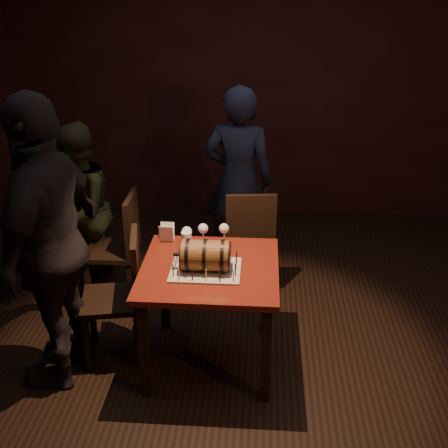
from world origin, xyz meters
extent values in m
plane|color=black|center=(0.00, 0.00, 0.00)|extent=(5.00, 5.00, 0.00)
cube|color=black|center=(0.00, 2.50, 1.40)|extent=(5.00, 0.04, 2.80)
cube|color=#50140D|center=(-0.16, -0.19, 0.73)|extent=(0.90, 0.90, 0.04)
cube|color=black|center=(-0.54, -0.57, 0.35)|extent=(0.06, 0.06, 0.71)
cube|color=black|center=(0.22, -0.57, 0.35)|extent=(0.06, 0.06, 0.71)
cube|color=black|center=(-0.54, 0.19, 0.35)|extent=(0.06, 0.06, 0.71)
cube|color=black|center=(0.22, 0.19, 0.35)|extent=(0.06, 0.06, 0.71)
cube|color=#B0A48E|center=(-0.18, -0.25, 0.76)|extent=(0.45, 0.35, 0.01)
cylinder|color=brown|center=(-0.18, -0.25, 0.86)|extent=(0.30, 0.20, 0.20)
cylinder|color=black|center=(-0.29, -0.25, 0.86)|extent=(0.02, 0.22, 0.22)
cylinder|color=black|center=(-0.18, -0.25, 0.86)|extent=(0.02, 0.22, 0.22)
cylinder|color=black|center=(-0.07, -0.25, 0.86)|extent=(0.02, 0.22, 0.22)
cylinder|color=black|center=(-0.33, -0.25, 0.86)|extent=(0.01, 0.19, 0.19)
cylinder|color=black|center=(-0.03, -0.25, 0.86)|extent=(0.01, 0.19, 0.19)
cylinder|color=black|center=(-0.36, -0.25, 0.86)|extent=(0.04, 0.02, 0.02)
sphere|color=black|center=(-0.38, -0.25, 0.86)|extent=(0.03, 0.03, 0.03)
cylinder|color=#FEDF97|center=(-0.33, -0.39, 0.80)|extent=(0.01, 0.01, 0.08)
cylinder|color=black|center=(-0.33, -0.39, 0.85)|extent=(0.00, 0.00, 0.01)
cylinder|color=black|center=(-0.25, -0.39, 0.80)|extent=(0.01, 0.01, 0.08)
cylinder|color=black|center=(-0.25, -0.39, 0.85)|extent=(0.00, 0.00, 0.01)
cylinder|color=#FEDF97|center=(-0.16, -0.39, 0.80)|extent=(0.01, 0.01, 0.08)
cylinder|color=black|center=(-0.16, -0.39, 0.85)|extent=(0.00, 0.00, 0.01)
cylinder|color=black|center=(-0.08, -0.39, 0.80)|extent=(0.01, 0.01, 0.08)
cylinder|color=black|center=(-0.08, -0.39, 0.85)|extent=(0.00, 0.00, 0.01)
cylinder|color=#FEDF97|center=(0.01, -0.39, 0.80)|extent=(0.01, 0.01, 0.08)
cylinder|color=black|center=(0.01, -0.39, 0.85)|extent=(0.00, 0.00, 0.01)
cylinder|color=black|center=(0.01, -0.31, 0.80)|extent=(0.01, 0.01, 0.08)
cylinder|color=black|center=(0.01, -0.31, 0.85)|extent=(0.00, 0.00, 0.01)
cylinder|color=#FEDF97|center=(0.01, -0.23, 0.80)|extent=(0.01, 0.01, 0.08)
cylinder|color=black|center=(0.01, -0.23, 0.85)|extent=(0.00, 0.00, 0.01)
cylinder|color=black|center=(0.01, -0.14, 0.80)|extent=(0.01, 0.01, 0.08)
cylinder|color=black|center=(0.01, -0.14, 0.85)|extent=(0.00, 0.00, 0.01)
cylinder|color=#FEDF97|center=(-0.03, -0.10, 0.80)|extent=(0.01, 0.01, 0.08)
cylinder|color=black|center=(-0.03, -0.10, 0.85)|extent=(0.00, 0.00, 0.01)
cylinder|color=black|center=(-0.11, -0.10, 0.80)|extent=(0.01, 0.01, 0.08)
cylinder|color=black|center=(-0.11, -0.10, 0.85)|extent=(0.00, 0.00, 0.01)
cylinder|color=#FEDF97|center=(-0.20, -0.10, 0.80)|extent=(0.01, 0.01, 0.08)
cylinder|color=black|center=(-0.20, -0.10, 0.85)|extent=(0.00, 0.00, 0.01)
cylinder|color=black|center=(-0.28, -0.10, 0.80)|extent=(0.01, 0.01, 0.08)
cylinder|color=black|center=(-0.28, -0.10, 0.85)|extent=(0.00, 0.00, 0.01)
cylinder|color=#FEDF97|center=(-0.37, -0.10, 0.80)|extent=(0.01, 0.01, 0.08)
cylinder|color=black|center=(-0.37, -0.10, 0.85)|extent=(0.00, 0.00, 0.01)
cylinder|color=black|center=(-0.38, -0.18, 0.80)|extent=(0.01, 0.01, 0.08)
cylinder|color=black|center=(-0.38, -0.18, 0.85)|extent=(0.00, 0.00, 0.01)
cylinder|color=#FEDF97|center=(-0.38, -0.26, 0.80)|extent=(0.01, 0.01, 0.08)
cylinder|color=black|center=(-0.38, -0.26, 0.85)|extent=(0.00, 0.00, 0.01)
cylinder|color=black|center=(-0.38, -0.35, 0.80)|extent=(0.01, 0.01, 0.08)
cylinder|color=black|center=(-0.38, -0.35, 0.85)|extent=(0.00, 0.00, 0.01)
cylinder|color=silver|center=(-0.34, 0.07, 0.75)|extent=(0.06, 0.06, 0.01)
cylinder|color=silver|center=(-0.34, 0.07, 0.80)|extent=(0.01, 0.01, 0.09)
sphere|color=silver|center=(-0.34, 0.07, 0.88)|extent=(0.07, 0.07, 0.07)
sphere|color=#591114|center=(-0.34, 0.07, 0.87)|extent=(0.05, 0.05, 0.05)
cylinder|color=silver|center=(-0.24, 0.13, 0.75)|extent=(0.06, 0.06, 0.01)
cylinder|color=silver|center=(-0.24, 0.13, 0.80)|extent=(0.01, 0.01, 0.09)
sphere|color=silver|center=(-0.24, 0.13, 0.88)|extent=(0.07, 0.07, 0.07)
cylinder|color=silver|center=(-0.09, 0.14, 0.75)|extent=(0.06, 0.06, 0.01)
cylinder|color=silver|center=(-0.09, 0.14, 0.80)|extent=(0.01, 0.01, 0.09)
sphere|color=silver|center=(-0.09, 0.14, 0.88)|extent=(0.07, 0.07, 0.07)
sphere|color=#BF594C|center=(-0.09, 0.14, 0.87)|extent=(0.05, 0.05, 0.05)
cylinder|color=silver|center=(-0.34, 0.01, 0.82)|extent=(0.07, 0.07, 0.15)
cylinder|color=#9E5414|center=(-0.34, 0.01, 0.81)|extent=(0.06, 0.06, 0.11)
cylinder|color=white|center=(-0.34, 0.01, 0.87)|extent=(0.06, 0.06, 0.02)
cube|color=black|center=(0.07, 0.83, 0.45)|extent=(0.44, 0.44, 0.04)
cube|color=black|center=(0.22, 1.02, 0.21)|extent=(0.04, 0.04, 0.43)
cube|color=black|center=(-0.12, 0.98, 0.21)|extent=(0.04, 0.04, 0.43)
cube|color=black|center=(0.26, 0.68, 0.21)|extent=(0.04, 0.04, 0.43)
cube|color=black|center=(-0.08, 0.64, 0.21)|extent=(0.04, 0.04, 0.43)
cube|color=black|center=(0.09, 0.65, 0.70)|extent=(0.40, 0.09, 0.46)
cube|color=black|center=(-1.03, 0.56, 0.45)|extent=(0.41, 0.41, 0.04)
cube|color=black|center=(-1.20, 0.72, 0.21)|extent=(0.04, 0.04, 0.43)
cube|color=black|center=(-1.20, 0.38, 0.21)|extent=(0.04, 0.04, 0.43)
cube|color=black|center=(-0.86, 0.73, 0.21)|extent=(0.04, 0.04, 0.43)
cube|color=black|center=(-0.86, 0.39, 0.21)|extent=(0.04, 0.04, 0.43)
cube|color=black|center=(-0.85, 0.56, 0.70)|extent=(0.05, 0.40, 0.46)
cube|color=black|center=(-0.84, -0.17, 0.45)|extent=(0.47, 0.47, 0.04)
cube|color=black|center=(-1.04, -0.04, 0.21)|extent=(0.04, 0.04, 0.43)
cube|color=black|center=(-0.98, -0.37, 0.21)|extent=(0.04, 0.04, 0.43)
cube|color=black|center=(-0.71, 0.03, 0.21)|extent=(0.04, 0.04, 0.43)
cube|color=black|center=(-0.64, -0.30, 0.21)|extent=(0.04, 0.04, 0.43)
cube|color=black|center=(-0.67, -0.14, 0.70)|extent=(0.12, 0.40, 0.46)
imported|color=#1C2138|center=(-0.04, 1.21, 0.84)|extent=(0.64, 0.45, 1.67)
imported|color=#34361B|center=(-1.33, 0.73, 0.72)|extent=(0.59, 0.74, 1.44)
imported|color=black|center=(-1.13, -0.37, 0.96)|extent=(0.61, 1.18, 1.93)
camera|label=1|loc=(0.16, -3.40, 2.53)|focal=45.00mm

